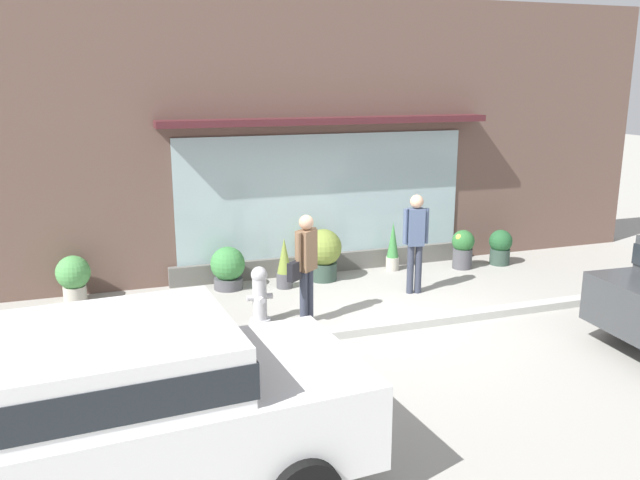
{
  "coord_description": "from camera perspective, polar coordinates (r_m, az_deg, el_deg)",
  "views": [
    {
      "loc": [
        -4.12,
        -8.48,
        3.64
      ],
      "look_at": [
        -0.76,
        1.2,
        1.1
      ],
      "focal_mm": 36.7,
      "sensor_mm": 36.0,
      "label": 1
    }
  ],
  "objects": [
    {
      "name": "potted_plant_doorstep",
      "position": [
        11.61,
        -20.7,
        -2.98
      ],
      "size": [
        0.56,
        0.56,
        0.8
      ],
      "color": "#B7B2A3",
      "rests_on": "ground_plane"
    },
    {
      "name": "parked_car_white",
      "position": [
        6.0,
        -17.76,
        -13.75
      ],
      "size": [
        4.4,
        2.28,
        1.63
      ],
      "rotation": [
        0.0,
        0.0,
        0.07
      ],
      "color": "white",
      "rests_on": "ground_plane"
    },
    {
      "name": "potted_plant_by_entrance",
      "position": [
        12.03,
        0.28,
        -1.1
      ],
      "size": [
        0.68,
        0.68,
        0.96
      ],
      "color": "#33473D",
      "rests_on": "ground_plane"
    },
    {
      "name": "fire_hydrant",
      "position": [
        10.0,
        -5.29,
        -4.75
      ],
      "size": [
        0.4,
        0.36,
        0.89
      ],
      "color": "#B2B2B7",
      "rests_on": "ground_plane"
    },
    {
      "name": "potted_plant_corner_tall",
      "position": [
        13.58,
        15.44,
        -0.52
      ],
      "size": [
        0.46,
        0.46,
        0.71
      ],
      "color": "#33473D",
      "rests_on": "ground_plane"
    },
    {
      "name": "pedestrian_with_handbag",
      "position": [
        9.83,
        -1.27,
        -1.81
      ],
      "size": [
        0.57,
        0.46,
        1.67
      ],
      "rotation": [
        0.0,
        0.0,
        3.82
      ],
      "color": "#333847",
      "rests_on": "ground_plane"
    },
    {
      "name": "storefront",
      "position": [
        12.43,
        0.29,
        8.66
      ],
      "size": [
        14.0,
        0.81,
        5.11
      ],
      "color": "brown",
      "rests_on": "ground_plane"
    },
    {
      "name": "pedestrian_passerby",
      "position": [
        11.29,
        8.33,
        0.33
      ],
      "size": [
        0.44,
        0.25,
        1.74
      ],
      "rotation": [
        0.0,
        0.0,
        2.95
      ],
      "color": "#333847",
      "rests_on": "ground_plane"
    },
    {
      "name": "potted_plant_window_center",
      "position": [
        12.75,
        6.37,
        -0.62
      ],
      "size": [
        0.26,
        0.26,
        0.96
      ],
      "color": "#B7B2A3",
      "rests_on": "ground_plane"
    },
    {
      "name": "curb_strip",
      "position": [
        9.92,
        6.86,
        -7.34
      ],
      "size": [
        14.0,
        0.24,
        0.12
      ],
      "primitive_type": "cube",
      "color": "#B2B2AD",
      "rests_on": "ground_plane"
    },
    {
      "name": "ground_plane",
      "position": [
        10.11,
        6.35,
        -7.28
      ],
      "size": [
        60.0,
        60.0,
        0.0
      ],
      "primitive_type": "plane",
      "color": "#9E9B93"
    },
    {
      "name": "potted_plant_near_hydrant",
      "position": [
        11.62,
        -3.13,
        -2.11
      ],
      "size": [
        0.29,
        0.29,
        0.91
      ],
      "color": "#4C4C51",
      "rests_on": "ground_plane"
    },
    {
      "name": "potted_plant_window_left",
      "position": [
        11.68,
        -8.04,
        -2.39
      ],
      "size": [
        0.61,
        0.61,
        0.76
      ],
      "color": "#4C4C51",
      "rests_on": "ground_plane"
    },
    {
      "name": "potted_plant_low_front",
      "position": [
        13.11,
        12.34,
        -0.67
      ],
      "size": [
        0.44,
        0.44,
        0.77
      ],
      "color": "#4C4C51",
      "rests_on": "ground_plane"
    }
  ]
}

